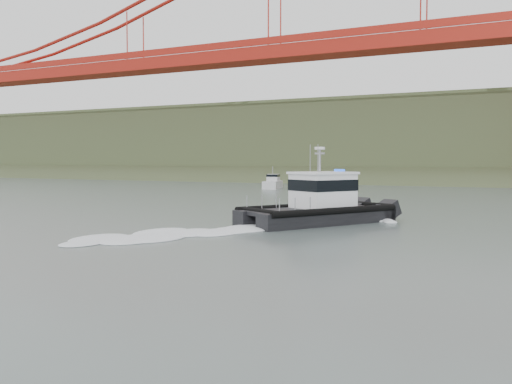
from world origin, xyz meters
TOP-DOWN VIEW (x-y plane):
  - ground at (0.00, 0.00)m, footprint 400.00×400.00m
  - headlands at (0.00, 125.50)m, footprint 500.00×105.36m
  - patrol_boat at (-0.37, 17.80)m, footprint 8.00×10.46m
  - motorboat at (-21.01, 55.17)m, footprint 3.21×5.87m

SIDE VIEW (x-z plane):
  - ground at x=0.00m, z-range 0.00..0.00m
  - motorboat at x=-21.01m, z-range -0.77..2.30m
  - patrol_boat at x=-0.37m, z-range -1.21..3.63m
  - headlands at x=0.00m, z-range -6.52..20.61m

